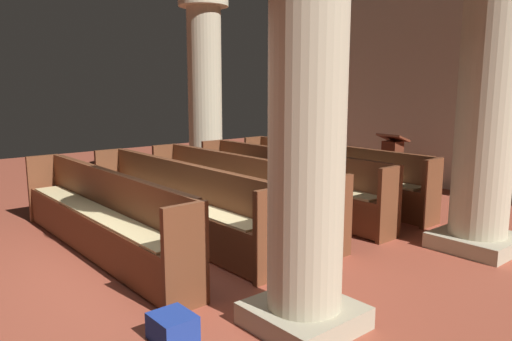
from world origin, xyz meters
TOP-DOWN VIEW (x-y plane):
  - ground_plane at (0.00, 0.00)m, footprint 19.20×19.20m
  - back_wall at (0.00, 6.08)m, footprint 10.00×0.16m
  - pew_row_0 at (-0.82, 3.55)m, footprint 3.82×0.46m
  - pew_row_1 at (-0.82, 2.57)m, footprint 3.82×0.46m
  - pew_row_2 at (-0.82, 1.59)m, footprint 3.82×0.47m
  - pew_row_3 at (-0.82, 0.61)m, footprint 3.82×0.46m
  - pew_row_4 at (-0.82, -0.37)m, footprint 3.82×0.46m
  - pillar_aisle_side at (1.90, 3.10)m, footprint 0.95×0.95m
  - pillar_far_side at (-3.50, 2.95)m, footprint 0.95×0.95m
  - pillar_aisle_rear at (1.90, 0.18)m, footprint 0.86×0.86m
  - lectern at (-0.49, 4.86)m, footprint 0.48×0.45m
  - hymn_book at (-1.21, 3.74)m, footprint 0.13×0.18m
  - kneeler_box_blue at (1.41, -0.74)m, footprint 0.33×0.29m

SIDE VIEW (x-z plane):
  - ground_plane at x=0.00m, z-range 0.00..0.00m
  - kneeler_box_blue at x=1.41m, z-range 0.00..0.20m
  - lectern at x=-0.49m, z-range -0.09..0.99m
  - pew_row_0 at x=-0.82m, z-range 0.04..0.97m
  - pew_row_1 at x=-0.82m, z-range 0.04..0.97m
  - pew_row_2 at x=-0.82m, z-range 0.04..0.97m
  - pew_row_3 at x=-0.82m, z-range 0.04..0.97m
  - pew_row_4 at x=-0.82m, z-range 0.04..0.97m
  - hymn_book at x=-1.21m, z-range 0.94..0.97m
  - pillar_aisle_rear at x=1.90m, z-range 0.07..3.76m
  - pillar_aisle_side at x=1.90m, z-range 0.07..3.76m
  - pillar_far_side at x=-3.50m, z-range 0.07..3.76m
  - back_wall at x=0.00m, z-range 0.00..4.50m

